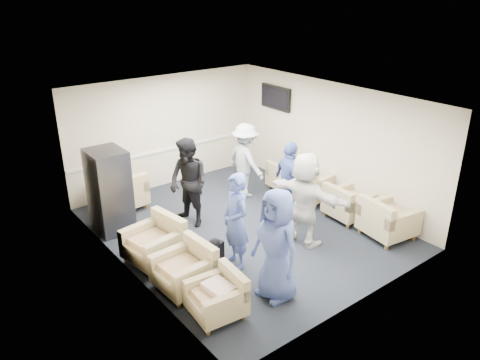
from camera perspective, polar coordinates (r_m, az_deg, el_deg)
floor at (r=9.65m, az=0.32°, el=-5.90°), size 6.00×6.00×0.00m
ceiling at (r=8.68m, az=0.36°, el=9.92°), size 6.00×6.00×0.00m
back_wall at (r=11.46m, az=-9.00°, el=5.88°), size 5.00×0.02×2.70m
front_wall at (r=7.18m, az=15.34°, el=-5.35°), size 5.00×0.02×2.70m
left_wall at (r=7.91m, az=-14.08°, el=-2.49°), size 0.02×6.00×2.70m
right_wall at (r=10.72m, az=10.95°, el=4.53°), size 0.02×6.00×2.70m
chair_rail at (r=11.59m, az=-8.82°, el=3.73°), size 4.98×0.04×0.06m
tv at (r=11.70m, az=4.36°, el=9.97°), size 0.10×1.00×0.58m
armchair_left_near at (r=7.22m, az=-2.56°, el=-14.15°), size 0.82×0.82×0.60m
armchair_left_mid at (r=7.79m, az=-6.49°, el=-10.89°), size 0.88×0.88×0.67m
armchair_left_far at (r=8.55m, az=-10.14°, el=-7.65°), size 1.01×1.01×0.71m
armchair_right_near at (r=9.60m, az=17.34°, el=-4.79°), size 1.01×1.01×0.72m
armchair_right_midnear at (r=10.15m, az=12.85°, el=-2.93°), size 0.88×0.88×0.66m
armchair_right_midfar at (r=10.81m, az=8.28°, el=-0.77°), size 0.99×0.99×0.71m
armchair_right_far at (r=11.33m, az=5.54°, el=0.20°), size 0.79×0.79×0.60m
armchair_corner at (r=10.62m, az=-14.04°, el=-1.68°), size 0.98×0.98×0.72m
vending_machine at (r=9.62m, az=-15.59°, el=-1.27°), size 0.69×0.81×1.70m
backpack at (r=8.38m, az=-3.10°, el=-8.65°), size 0.36×0.31×0.52m
pillow at (r=7.13m, az=-2.63°, el=-13.08°), size 0.37×0.48×0.13m
person_front_left at (r=7.28m, az=4.48°, el=-7.93°), size 0.60×0.91×1.85m
person_mid_left at (r=8.06m, az=-0.51°, el=-5.06°), size 0.51×0.69×1.75m
person_back_left at (r=9.49m, az=-6.29°, el=-0.37°), size 0.86×1.01×1.85m
person_back_right at (r=10.78m, az=0.69°, el=2.39°), size 0.66×1.13×1.75m
person_mid_right at (r=9.66m, az=6.03°, el=-0.29°), size 0.66×1.09×1.73m
person_front_right at (r=8.83m, az=7.91°, el=-2.31°), size 0.87×1.78×1.84m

